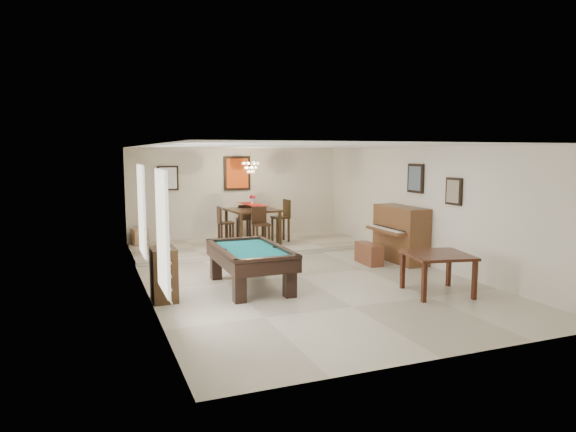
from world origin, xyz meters
TOP-DOWN VIEW (x-y plane):
  - ground_plane at (0.00, 0.00)m, footprint 6.00×9.00m
  - wall_back at (0.00, 4.50)m, footprint 6.00×0.04m
  - wall_front at (0.00, -4.50)m, footprint 6.00×0.04m
  - wall_left at (-3.00, 0.00)m, footprint 0.04×9.00m
  - wall_right at (3.00, 0.00)m, footprint 0.04×9.00m
  - ceiling at (0.00, 0.00)m, footprint 6.00×9.00m
  - dining_step at (0.00, 3.25)m, footprint 6.00×2.50m
  - window_left_front at (-2.97, -2.20)m, footprint 0.06×1.00m
  - window_left_rear at (-2.97, 0.60)m, footprint 0.06×1.00m
  - pool_table at (-1.18, -0.50)m, footprint 1.18×2.16m
  - square_table at (1.76, -2.10)m, footprint 1.23×1.23m
  - upright_piano at (2.56, 0.45)m, footprint 0.85×1.51m
  - piano_bench at (1.89, 0.47)m, footprint 0.36×0.83m
  - apothecary_chest at (-2.78, -0.77)m, footprint 0.40×0.60m
  - dining_table at (0.07, 3.31)m, footprint 1.33×1.33m
  - flower_vase at (0.07, 3.31)m, footprint 0.20×0.20m
  - dining_chair_south at (0.05, 2.53)m, footprint 0.39×0.39m
  - dining_chair_north at (0.04, 4.03)m, footprint 0.37×0.37m
  - dining_chair_west at (-0.65, 3.29)m, footprint 0.37×0.37m
  - dining_chair_east at (0.84, 3.28)m, footprint 0.43×0.43m
  - corner_bench at (-2.69, 4.20)m, footprint 0.42×0.49m
  - chandelier at (0.00, 3.20)m, footprint 0.44×0.44m
  - back_painting at (0.00, 4.46)m, footprint 0.75×0.06m
  - back_mirror at (-1.90, 4.46)m, footprint 0.55×0.06m
  - right_picture_upper at (2.96, 0.30)m, footprint 0.06×0.55m
  - right_picture_lower at (2.96, -1.00)m, footprint 0.06×0.45m

SIDE VIEW (x-z plane):
  - ground_plane at x=0.00m, z-range -0.02..0.00m
  - dining_step at x=0.00m, z-range 0.00..0.12m
  - piano_bench at x=1.89m, z-range 0.00..0.45m
  - corner_bench at x=-2.69m, z-range 0.12..0.52m
  - pool_table at x=-1.18m, z-range 0.00..0.72m
  - square_table at x=1.76m, z-range 0.00..0.72m
  - apothecary_chest at x=-2.78m, z-range 0.00..0.90m
  - dining_chair_north at x=0.04m, z-range 0.12..1.07m
  - dining_chair_west at x=-0.65m, z-range 0.12..1.11m
  - dining_table at x=0.07m, z-range 0.12..1.13m
  - upright_piano at x=2.56m, z-range 0.00..1.26m
  - dining_chair_south at x=0.05m, z-range 0.12..1.15m
  - dining_chair_east at x=0.84m, z-range 0.12..1.23m
  - flower_vase at x=0.07m, z-range 1.13..1.40m
  - wall_back at x=0.00m, z-range 0.00..2.60m
  - wall_front at x=0.00m, z-range 0.00..2.60m
  - wall_left at x=-3.00m, z-range 0.00..2.60m
  - wall_right at x=3.00m, z-range 0.00..2.60m
  - window_left_front at x=-2.97m, z-range 0.55..2.25m
  - window_left_rear at x=-2.97m, z-range 0.55..2.25m
  - right_picture_lower at x=2.96m, z-range 1.42..1.98m
  - back_mirror at x=-1.90m, z-range 1.48..2.12m
  - back_painting at x=0.00m, z-range 1.42..2.38m
  - right_picture_upper at x=2.96m, z-range 1.57..2.23m
  - chandelier at x=0.00m, z-range 1.90..2.50m
  - ceiling at x=0.00m, z-range 2.58..2.62m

